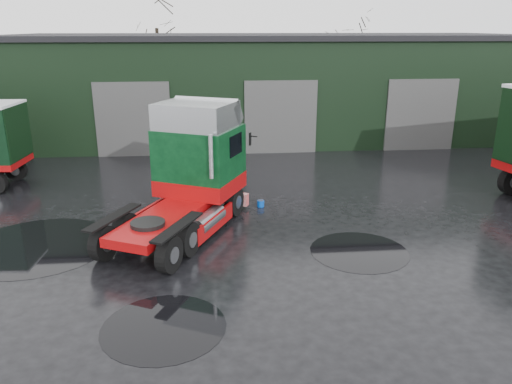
% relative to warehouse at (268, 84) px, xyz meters
% --- Properties ---
extents(ground, '(100.00, 100.00, 0.00)m').
position_rel_warehouse_xyz_m(ground, '(-2.00, -20.00, -3.16)').
color(ground, black).
extents(warehouse, '(32.40, 12.40, 6.30)m').
position_rel_warehouse_xyz_m(warehouse, '(0.00, 0.00, 0.00)').
color(warehouse, black).
rests_on(warehouse, ground).
extents(hero_tractor, '(5.66, 7.55, 4.32)m').
position_rel_warehouse_xyz_m(hero_tractor, '(-5.13, -17.36, -1.00)').
color(hero_tractor, black).
rests_on(hero_tractor, ground).
extents(wash_bucket, '(0.29, 0.29, 0.26)m').
position_rel_warehouse_xyz_m(wash_bucket, '(-1.99, -14.79, -3.03)').
color(wash_bucket, '#0841B7').
rests_on(wash_bucket, ground).
extents(tree_back_a, '(4.40, 4.40, 9.50)m').
position_rel_warehouse_xyz_m(tree_back_a, '(-8.00, 10.00, 1.59)').
color(tree_back_a, black).
rests_on(tree_back_a, ground).
extents(tree_back_b, '(4.40, 4.40, 7.50)m').
position_rel_warehouse_xyz_m(tree_back_b, '(8.00, 10.00, 0.59)').
color(tree_back_b, black).
rests_on(tree_back_b, ground).
extents(puddle_0, '(2.97, 2.97, 0.01)m').
position_rel_warehouse_xyz_m(puddle_0, '(-5.11, -22.87, -3.15)').
color(puddle_0, black).
rests_on(puddle_0, ground).
extents(puddle_1, '(3.10, 3.10, 0.01)m').
position_rel_warehouse_xyz_m(puddle_1, '(0.71, -19.20, -3.15)').
color(puddle_1, black).
rests_on(puddle_1, ground).
extents(puddle_2, '(4.82, 4.82, 0.01)m').
position_rel_warehouse_xyz_m(puddle_2, '(-9.57, -17.82, -3.15)').
color(puddle_2, black).
rests_on(puddle_2, ground).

